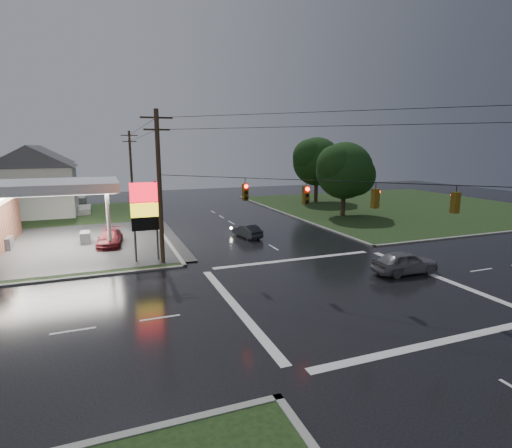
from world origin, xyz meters
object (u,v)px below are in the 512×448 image
object	(u,v)px
utility_pole_nw	(160,186)
house_near	(35,180)
house_far	(40,174)
tree_ne_near	(345,171)
pylon_sign	(145,209)
car_pump	(110,238)
car_crossing	(405,262)
car_north	(247,231)
tree_ne_far	(318,162)
utility_pole_n	(131,169)

from	to	relation	value
utility_pole_nw	house_near	world-z (taller)	utility_pole_nw
house_far	tree_ne_near	bearing A→B (deg)	-35.77
utility_pole_nw	house_near	size ratio (longest dim) A/B	1.00
pylon_sign	car_pump	distance (m)	7.32
pylon_sign	car_pump	xyz separation A→B (m)	(-2.50, 6.01, -3.34)
utility_pole_nw	car_crossing	distance (m)	17.75
tree_ne_near	car_north	size ratio (longest dim) A/B	2.42
pylon_sign	car_crossing	bearing A→B (deg)	-29.75
tree_ne_near	car_crossing	world-z (taller)	tree_ne_near
house_near	car_crossing	bearing A→B (deg)	-52.65
utility_pole_nw	tree_ne_near	bearing A→B (deg)	27.86
utility_pole_nw	house_far	bearing A→B (deg)	107.92
tree_ne_far	house_far	bearing A→B (deg)	160.29
car_north	car_pump	bearing A→B (deg)	-16.56
utility_pole_n	tree_ne_far	size ratio (longest dim) A/B	1.07
car_pump	tree_ne_far	bearing A→B (deg)	37.84
house_near	tree_ne_near	xyz separation A→B (m)	(35.09, -14.01, 1.16)
car_north	utility_pole_nw	bearing A→B (deg)	22.78
car_north	car_crossing	distance (m)	15.43
car_north	tree_ne_near	bearing A→B (deg)	-168.00
tree_ne_far	car_north	world-z (taller)	tree_ne_far
utility_pole_n	tree_ne_far	xyz separation A→B (m)	(26.65, -4.01, 0.71)
utility_pole_n	car_crossing	bearing A→B (deg)	-67.76
utility_pole_n	car_north	bearing A→B (deg)	-68.89
tree_ne_near	car_pump	world-z (taller)	tree_ne_near
tree_ne_far	car_crossing	size ratio (longest dim) A/B	2.15
house_near	house_far	size ratio (longest dim) A/B	1.00
car_pump	tree_ne_near	bearing A→B (deg)	19.15
tree_ne_near	car_north	bearing A→B (deg)	-156.38
utility_pole_n	car_crossing	distance (m)	39.85
pylon_sign	utility_pole_n	bearing A→B (deg)	87.92
tree_ne_near	tree_ne_far	world-z (taller)	tree_ne_far
car_north	car_pump	xyz separation A→B (m)	(-12.20, 1.05, 0.06)
pylon_sign	house_near	world-z (taller)	house_near
house_far	tree_ne_near	size ratio (longest dim) A/B	1.23
house_far	car_pump	xyz separation A→B (m)	(8.95, -31.49, -3.73)
car_crossing	tree_ne_far	bearing A→B (deg)	-17.84
tree_ne_near	car_crossing	bearing A→B (deg)	-112.78
pylon_sign	house_far	xyz separation A→B (m)	(-11.45, 37.50, 0.39)
utility_pole_nw	car_north	distance (m)	11.72
pylon_sign	house_near	size ratio (longest dim) A/B	0.54
utility_pole_n	house_near	size ratio (longest dim) A/B	0.95
house_far	car_crossing	size ratio (longest dim) A/B	2.42
tree_ne_near	car_pump	size ratio (longest dim) A/B	1.93
tree_ne_near	car_pump	distance (m)	28.12
house_near	house_far	xyz separation A→B (m)	(-1.00, 12.00, 0.00)
house_far	car_crossing	bearing A→B (deg)	-59.54
tree_ne_far	car_north	bearing A→B (deg)	-134.08
pylon_sign	utility_pole_n	xyz separation A→B (m)	(1.00, 27.50, 1.46)
tree_ne_far	car_north	xyz separation A→B (m)	(-17.95, -18.53, -5.57)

